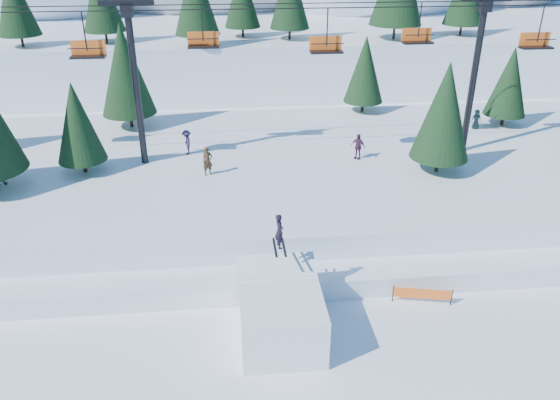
{
  "coord_description": "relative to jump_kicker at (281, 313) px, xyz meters",
  "views": [
    {
      "loc": [
        -3.45,
        -16.51,
        16.44
      ],
      "look_at": [
        -1.15,
        6.0,
        5.2
      ],
      "focal_mm": 35.0,
      "sensor_mm": 36.0,
      "label": 1
    }
  ],
  "objects": [
    {
      "name": "ground",
      "position": [
        1.47,
        -2.68,
        -1.31
      ],
      "size": [
        160.0,
        160.0,
        0.0
      ],
      "primitive_type": "plane",
      "color": "white",
      "rests_on": "ground"
    },
    {
      "name": "mid_shelf",
      "position": [
        1.47,
        15.32,
        -0.06
      ],
      "size": [
        70.0,
        22.0,
        2.5
      ],
      "primitive_type": "cube",
      "color": "white",
      "rests_on": "ground"
    },
    {
      "name": "berm",
      "position": [
        1.47,
        5.32,
        -0.76
      ],
      "size": [
        70.0,
        6.0,
        1.1
      ],
      "primitive_type": "cube",
      "color": "white",
      "rests_on": "ground"
    },
    {
      "name": "jump_kicker",
      "position": [
        0.0,
        0.0,
        0.0
      ],
      "size": [
        3.56,
        4.86,
        5.42
      ],
      "color": "white",
      "rests_on": "ground"
    },
    {
      "name": "chairlift",
      "position": [
        2.62,
        15.37,
        8.01
      ],
      "size": [
        46.0,
        3.21,
        10.28
      ],
      "color": "black",
      "rests_on": "mid_shelf"
    },
    {
      "name": "conifer_stand",
      "position": [
        3.6,
        16.21,
        5.6
      ],
      "size": [
        61.71,
        17.64,
        9.25
      ],
      "color": "black",
      "rests_on": "mid_shelf"
    },
    {
      "name": "distant_skiers",
      "position": [
        -1.07,
        15.28,
        2.03
      ],
      "size": [
        33.96,
        7.75,
        1.84
      ],
      "color": "#2B2243",
      "rests_on": "mid_shelf"
    },
    {
      "name": "banner_near",
      "position": [
        7.12,
        1.71,
        -0.77
      ],
      "size": [
        2.8,
        0.65,
        0.9
      ],
      "color": "black",
      "rests_on": "ground"
    },
    {
      "name": "banner_far",
      "position": [
        12.38,
        2.96,
        -0.77
      ],
      "size": [
        2.86,
        0.21,
        0.9
      ],
      "color": "black",
      "rests_on": "ground"
    }
  ]
}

